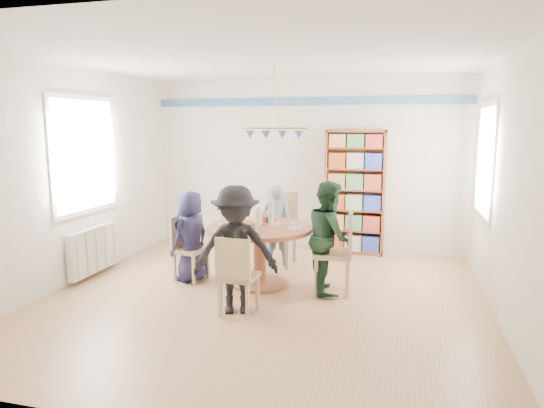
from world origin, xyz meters
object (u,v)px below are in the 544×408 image
(person_near, at_px, (236,250))
(chair_left, at_px, (186,245))
(chair_far, at_px, (280,225))
(chair_near, at_px, (236,272))
(chair_right, at_px, (340,248))
(dining_table, at_px, (260,242))
(person_right, at_px, (329,237))
(person_left, at_px, (191,236))
(radiator, at_px, (94,250))
(person_far, at_px, (277,225))
(bookshelf, at_px, (355,194))

(person_near, bearing_deg, chair_left, 118.69)
(chair_far, bearing_deg, chair_near, -89.28)
(chair_right, xyz_separation_m, chair_far, (-0.98, 1.03, 0.02))
(dining_table, bearing_deg, chair_near, -87.89)
(person_right, xyz_separation_m, person_near, (-0.86, -0.91, 0.01))
(chair_left, relative_size, person_left, 0.72)
(person_left, bearing_deg, person_near, 67.50)
(chair_right, bearing_deg, person_right, 177.25)
(chair_left, bearing_deg, person_right, 0.11)
(radiator, height_order, chair_left, chair_left)
(chair_left, relative_size, person_right, 0.63)
(dining_table, bearing_deg, radiator, -175.49)
(chair_right, relative_size, person_left, 0.86)
(person_right, bearing_deg, radiator, 76.36)
(dining_table, xyz_separation_m, person_far, (-0.02, 0.94, 0.03))
(chair_left, height_order, person_near, person_near)
(radiator, relative_size, person_left, 0.86)
(person_left, bearing_deg, chair_near, 65.81)
(person_left, bearing_deg, chair_left, -80.91)
(radiator, relative_size, chair_left, 1.19)
(chair_left, bearing_deg, radiator, -172.82)
(dining_table, relative_size, chair_left, 1.55)
(dining_table, distance_m, chair_right, 0.99)
(chair_near, bearing_deg, chair_right, 45.92)
(dining_table, relative_size, chair_right, 1.30)
(chair_near, bearing_deg, person_far, 91.78)
(chair_near, xyz_separation_m, person_far, (-0.06, 1.95, 0.11))
(chair_right, bearing_deg, chair_far, 133.67)
(person_left, xyz_separation_m, person_right, (1.77, 0.02, 0.09))
(bookshelf, bearing_deg, dining_table, -117.79)
(dining_table, bearing_deg, person_far, 91.44)
(radiator, bearing_deg, bookshelf, 32.32)
(radiator, distance_m, chair_left, 1.27)
(chair_left, relative_size, chair_far, 0.81)
(dining_table, relative_size, person_near, 0.95)
(radiator, relative_size, person_near, 0.73)
(radiator, relative_size, chair_right, 1.00)
(radiator, bearing_deg, dining_table, 4.51)
(chair_left, height_order, bookshelf, bookshelf)
(chair_left, relative_size, chair_near, 0.98)
(dining_table, height_order, chair_far, chair_far)
(person_far, bearing_deg, person_right, 122.89)
(chair_right, distance_m, person_right, 0.18)
(chair_near, xyz_separation_m, person_near, (-0.03, 0.09, 0.21))
(chair_left, bearing_deg, dining_table, 1.07)
(dining_table, distance_m, chair_far, 1.01)
(bookshelf, bearing_deg, person_near, -109.33)
(chair_left, height_order, chair_right, chair_right)
(chair_right, height_order, bookshelf, bookshelf)
(chair_far, height_order, person_near, person_near)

